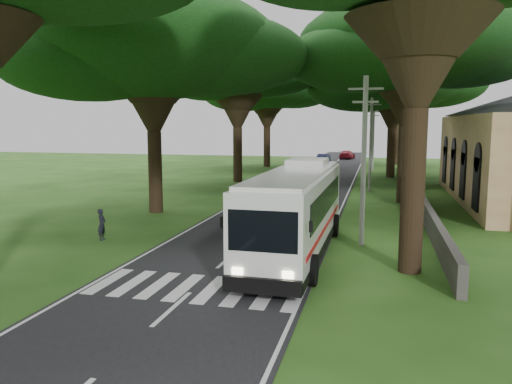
# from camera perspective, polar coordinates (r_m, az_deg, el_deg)

# --- Properties ---
(ground) EXTENTS (140.00, 140.00, 0.00)m
(ground) POSITION_cam_1_polar(r_m,az_deg,el_deg) (19.89, -4.93, -9.17)
(ground) COLOR #204513
(ground) RESTS_ON ground
(road) EXTENTS (8.00, 120.00, 0.04)m
(road) POSITION_cam_1_polar(r_m,az_deg,el_deg) (43.82, 5.58, 0.19)
(road) COLOR black
(road) RESTS_ON ground
(crosswalk) EXTENTS (8.00, 3.00, 0.01)m
(crosswalk) POSITION_cam_1_polar(r_m,az_deg,el_deg) (18.10, -7.00, -10.94)
(crosswalk) COLOR silver
(crosswalk) RESTS_ON ground
(property_wall) EXTENTS (0.35, 50.00, 1.20)m
(property_wall) POSITION_cam_1_polar(r_m,az_deg,el_deg) (42.42, 17.51, 0.41)
(property_wall) COLOR #383533
(property_wall) RESTS_ON ground
(pole_near) EXTENTS (1.60, 0.24, 8.00)m
(pole_near) POSITION_cam_1_polar(r_m,az_deg,el_deg) (24.06, 12.22, 3.78)
(pole_near) COLOR gray
(pole_near) RESTS_ON ground
(pole_mid) EXTENTS (1.60, 0.24, 8.00)m
(pole_mid) POSITION_cam_1_polar(r_m,az_deg,el_deg) (44.03, 12.97, 5.51)
(pole_mid) COLOR gray
(pole_mid) RESTS_ON ground
(pole_far) EXTENTS (1.60, 0.24, 8.00)m
(pole_far) POSITION_cam_1_polar(r_m,az_deg,el_deg) (64.02, 13.26, 6.16)
(pole_far) COLOR gray
(pole_far) RESTS_ON ground
(tree_l_mida) EXTENTS (16.19, 16.19, 14.13)m
(tree_l_mida) POSITION_cam_1_polar(r_m,az_deg,el_deg) (33.52, -11.82, 15.95)
(tree_l_mida) COLOR black
(tree_l_mida) RESTS_ON ground
(tree_l_midb) EXTENTS (12.52, 12.52, 13.65)m
(tree_l_midb) POSITION_cam_1_polar(r_m,az_deg,el_deg) (50.15, -2.16, 13.55)
(tree_l_midb) COLOR black
(tree_l_midb) RESTS_ON ground
(tree_l_far) EXTENTS (14.61, 14.61, 13.79)m
(tree_l_far) POSITION_cam_1_polar(r_m,az_deg,el_deg) (67.78, 1.28, 11.88)
(tree_l_far) COLOR black
(tree_l_far) RESTS_ON ground
(tree_r_mida) EXTENTS (15.69, 15.69, 14.73)m
(tree_r_mida) POSITION_cam_1_polar(r_m,az_deg,el_deg) (38.44, 17.04, 15.74)
(tree_r_mida) COLOR black
(tree_r_mida) RESTS_ON ground
(tree_r_midb) EXTENTS (16.23, 16.23, 14.01)m
(tree_r_midb) POSITION_cam_1_polar(r_m,az_deg,el_deg) (56.21, 15.46, 12.35)
(tree_r_midb) COLOR black
(tree_r_midb) RESTS_ON ground
(tree_r_far) EXTENTS (12.54, 12.54, 15.71)m
(tree_r_far) POSITION_cam_1_polar(r_m,az_deg,el_deg) (74.37, 15.93, 12.93)
(tree_r_far) COLOR black
(tree_r_far) RESTS_ON ground
(coach_bus) EXTENTS (3.11, 12.71, 3.74)m
(coach_bus) POSITION_cam_1_polar(r_m,az_deg,el_deg) (22.24, 4.65, -2.01)
(coach_bus) COLOR white
(coach_bus) RESTS_ON ground
(distant_car_a) EXTENTS (3.13, 4.75, 1.50)m
(distant_car_a) POSITION_cam_1_polar(r_m,az_deg,el_deg) (59.53, 7.02, 2.93)
(distant_car_a) COLOR #A8A7AC
(distant_car_a) RESTS_ON road
(distant_car_b) EXTENTS (2.12, 4.17, 1.31)m
(distant_car_b) POSITION_cam_1_polar(r_m,az_deg,el_deg) (74.90, 7.61, 3.84)
(distant_car_b) COLOR navy
(distant_car_b) RESTS_ON road
(distant_car_c) EXTENTS (2.58, 4.99, 1.38)m
(distant_car_c) POSITION_cam_1_polar(r_m,az_deg,el_deg) (83.95, 10.37, 4.23)
(distant_car_c) COLOR maroon
(distant_car_c) RESTS_ON road
(pedestrian) EXTENTS (0.45, 0.62, 1.58)m
(pedestrian) POSITION_cam_1_polar(r_m,az_deg,el_deg) (26.21, -17.21, -3.56)
(pedestrian) COLOR black
(pedestrian) RESTS_ON ground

